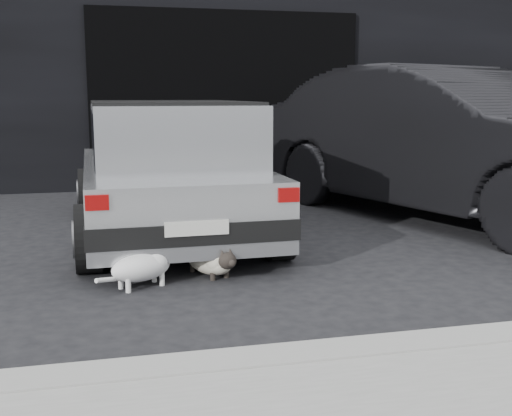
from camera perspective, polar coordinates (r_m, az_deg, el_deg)
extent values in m
plane|color=black|center=(5.73, -4.68, -3.96)|extent=(80.00, 80.00, 0.00)
cube|color=black|center=(11.70, -4.64, 15.49)|extent=(34.00, 4.00, 5.00)
cube|color=black|center=(9.67, -2.63, 9.54)|extent=(4.00, 0.10, 2.60)
cube|color=gray|center=(3.69, 18.06, -11.53)|extent=(18.00, 0.25, 0.12)
cube|color=#B0B2B4|center=(6.46, -7.89, 1.61)|extent=(1.65, 3.59, 0.57)
cube|color=#B0B2B4|center=(6.22, -7.81, 6.54)|extent=(1.44, 2.40, 0.57)
cube|color=black|center=(6.22, -7.81, 6.54)|extent=(1.45, 2.31, 0.46)
cube|color=black|center=(4.80, -5.41, -2.26)|extent=(1.61, 0.17, 0.16)
cube|color=black|center=(8.16, -9.32, 2.74)|extent=(1.61, 0.17, 0.16)
cube|color=silver|center=(4.71, -5.26, -1.81)|extent=(0.47, 0.02, 0.11)
cube|color=#8C0707|center=(4.62, -13.96, 0.46)|extent=(0.16, 0.03, 0.11)
cube|color=#8C0707|center=(4.84, 2.93, 1.17)|extent=(0.16, 0.03, 0.11)
cube|color=black|center=(6.21, -7.87, 9.27)|extent=(1.43, 2.16, 0.03)
cylinder|color=black|center=(5.19, -14.68, -2.65)|extent=(0.21, 0.55, 0.55)
cylinder|color=slate|center=(5.19, -15.89, -2.70)|extent=(0.02, 0.30, 0.30)
cylinder|color=black|center=(5.40, 2.00, -1.81)|extent=(0.21, 0.55, 0.55)
cylinder|color=slate|center=(5.44, 3.11, -1.75)|extent=(0.02, 0.30, 0.30)
cylinder|color=black|center=(7.66, -14.74, 1.38)|extent=(0.21, 0.55, 0.55)
cylinder|color=slate|center=(7.66, -15.56, 1.35)|extent=(0.02, 0.30, 0.30)
cylinder|color=black|center=(7.81, -3.28, 1.86)|extent=(0.21, 0.55, 0.55)
cylinder|color=slate|center=(7.83, -2.49, 1.89)|extent=(0.02, 0.30, 0.30)
imported|color=black|center=(7.52, 17.04, 5.58)|extent=(3.40, 5.50, 1.71)
ellipsoid|color=beige|center=(5.01, -4.18, -4.74)|extent=(0.42, 0.56, 0.19)
ellipsoid|color=beige|center=(4.90, -3.40, -4.79)|extent=(0.28, 0.28, 0.18)
ellipsoid|color=black|center=(4.79, -2.55, -4.72)|extent=(0.18, 0.17, 0.13)
sphere|color=black|center=(4.75, -2.17, -4.94)|extent=(0.06, 0.06, 0.06)
cone|color=black|center=(4.81, -2.30, -3.94)|extent=(0.06, 0.07, 0.07)
cone|color=black|center=(4.77, -3.02, -4.06)|extent=(0.06, 0.07, 0.07)
cylinder|color=black|center=(4.94, -2.64, -5.85)|extent=(0.04, 0.04, 0.06)
cylinder|color=black|center=(4.88, -3.86, -6.08)|extent=(0.04, 0.04, 0.06)
cylinder|color=black|center=(5.18, -4.46, -5.12)|extent=(0.04, 0.04, 0.06)
cylinder|color=black|center=(5.12, -5.65, -5.32)|extent=(0.04, 0.04, 0.06)
cylinder|color=black|center=(5.24, -5.78, -4.46)|extent=(0.21, 0.23, 0.08)
ellipsoid|color=white|center=(4.74, -10.17, -5.23)|extent=(0.52, 0.40, 0.20)
ellipsoid|color=white|center=(4.79, -8.96, -4.78)|extent=(0.27, 0.27, 0.17)
ellipsoid|color=white|center=(4.83, -7.73, -3.78)|extent=(0.16, 0.17, 0.12)
sphere|color=white|center=(4.86, -7.19, -3.76)|extent=(0.05, 0.05, 0.05)
cone|color=white|center=(4.84, -8.09, -3.10)|extent=(0.07, 0.06, 0.06)
cone|color=white|center=(4.79, -7.68, -3.24)|extent=(0.07, 0.06, 0.06)
cylinder|color=white|center=(4.88, -9.04, -5.85)|extent=(0.04, 0.04, 0.12)
cylinder|color=white|center=(4.78, -8.36, -6.16)|extent=(0.04, 0.04, 0.12)
cylinder|color=white|center=(4.76, -11.93, -6.36)|extent=(0.04, 0.04, 0.12)
cylinder|color=white|center=(4.66, -11.29, -6.69)|extent=(0.04, 0.04, 0.12)
cylinder|color=white|center=(4.65, -12.91, -6.21)|extent=(0.20, 0.20, 0.08)
ellipsoid|color=gray|center=(4.68, -10.97, -5.19)|extent=(0.21, 0.19, 0.08)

